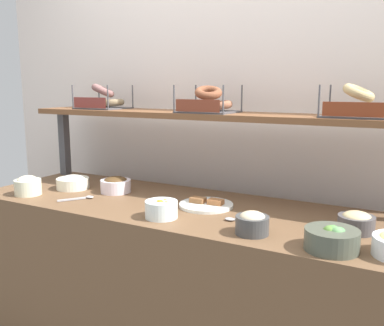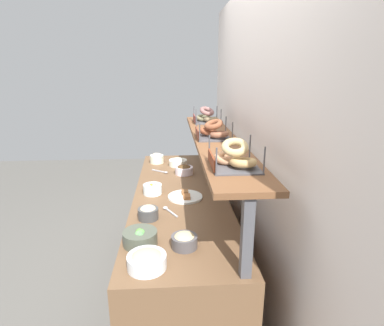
% 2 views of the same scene
% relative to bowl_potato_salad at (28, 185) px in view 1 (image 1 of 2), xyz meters
% --- Properties ---
extents(back_wall, '(3.40, 0.06, 2.40)m').
position_rel_bowl_potato_salad_xyz_m(back_wall, '(0.83, 0.76, 0.30)').
color(back_wall, white).
rests_on(back_wall, ground_plane).
extents(deli_counter, '(2.20, 0.70, 0.85)m').
position_rel_bowl_potato_salad_xyz_m(deli_counter, '(0.83, 0.21, -0.48)').
color(deli_counter, brown).
rests_on(deli_counter, ground_plane).
extents(shelf_riser_left, '(0.05, 0.05, 0.40)m').
position_rel_bowl_potato_salad_xyz_m(shelf_riser_left, '(-0.21, 0.48, 0.15)').
color(shelf_riser_left, '#4C4C51').
rests_on(shelf_riser_left, deli_counter).
extents(upper_shelf, '(2.16, 0.32, 0.03)m').
position_rel_bowl_potato_salad_xyz_m(upper_shelf, '(0.83, 0.48, 0.36)').
color(upper_shelf, brown).
rests_on(upper_shelf, shelf_riser_left).
extents(bowl_potato_salad, '(0.14, 0.14, 0.10)m').
position_rel_bowl_potato_salad_xyz_m(bowl_potato_salad, '(0.00, 0.00, 0.00)').
color(bowl_potato_salad, '#E5E8C5').
rests_on(bowl_potato_salad, deli_counter).
extents(bowl_hummus, '(0.14, 0.14, 0.08)m').
position_rel_bowl_potato_salad_xyz_m(bowl_hummus, '(1.60, 0.22, -0.01)').
color(bowl_hummus, '#4E4C4E').
rests_on(bowl_hummus, deli_counter).
extents(bowl_fruit_salad, '(0.14, 0.14, 0.08)m').
position_rel_bowl_potato_salad_xyz_m(bowl_fruit_salad, '(0.83, 0.00, -0.01)').
color(bowl_fruit_salad, white).
rests_on(bowl_fruit_salad, deli_counter).
extents(bowl_tuna_salad, '(0.13, 0.13, 0.09)m').
position_rel_bowl_potato_salad_xyz_m(bowl_tuna_salad, '(1.25, -0.00, -0.01)').
color(bowl_tuna_salad, '#434445').
rests_on(bowl_tuna_salad, deli_counter).
extents(bowl_veggie_mix, '(0.19, 0.19, 0.09)m').
position_rel_bowl_potato_salad_xyz_m(bowl_veggie_mix, '(1.55, -0.03, -0.01)').
color(bowl_veggie_mix, '#4D5345').
rests_on(bowl_veggie_mix, deli_counter).
extents(bowl_cream_cheese, '(0.18, 0.18, 0.08)m').
position_rel_bowl_potato_salad_xyz_m(bowl_cream_cheese, '(0.11, 0.22, -0.01)').
color(bowl_cream_cheese, white).
rests_on(bowl_cream_cheese, deli_counter).
extents(bowl_chocolate_spread, '(0.16, 0.16, 0.09)m').
position_rel_bowl_potato_salad_xyz_m(bowl_chocolate_spread, '(0.37, 0.26, -0.01)').
color(bowl_chocolate_spread, white).
rests_on(bowl_chocolate_spread, deli_counter).
extents(serving_plate_white, '(0.26, 0.26, 0.04)m').
position_rel_bowl_potato_salad_xyz_m(serving_plate_white, '(0.93, 0.25, -0.04)').
color(serving_plate_white, white).
rests_on(serving_plate_white, deli_counter).
extents(serving_spoon_near_plate, '(0.16, 0.10, 0.01)m').
position_rel_bowl_potato_salad_xyz_m(serving_spoon_near_plate, '(1.15, 0.12, -0.04)').
color(serving_spoon_near_plate, '#B7B7BC').
rests_on(serving_spoon_near_plate, deli_counter).
extents(serving_spoon_by_edge, '(0.12, 0.15, 0.01)m').
position_rel_bowl_potato_salad_xyz_m(serving_spoon_by_edge, '(0.31, 0.06, -0.04)').
color(serving_spoon_by_edge, '#B7B7BC').
rests_on(serving_spoon_by_edge, deli_counter).
extents(bagel_basket_poppy, '(0.27, 0.24, 0.15)m').
position_rel_bowl_potato_salad_xyz_m(bagel_basket_poppy, '(0.11, 0.49, 0.43)').
color(bagel_basket_poppy, '#4C4C51').
rests_on(bagel_basket_poppy, upper_shelf).
extents(bagel_basket_cinnamon_raisin, '(0.28, 0.26, 0.14)m').
position_rel_bowl_potato_salad_xyz_m(bagel_basket_cinnamon_raisin, '(0.82, 0.46, 0.43)').
color(bagel_basket_cinnamon_raisin, '#4C4C51').
rests_on(bagel_basket_cinnamon_raisin, upper_shelf).
extents(bagel_basket_sesame, '(0.29, 0.24, 0.15)m').
position_rel_bowl_potato_salad_xyz_m(bagel_basket_sesame, '(1.54, 0.48, 0.43)').
color(bagel_basket_sesame, '#4C4C51').
rests_on(bagel_basket_sesame, upper_shelf).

